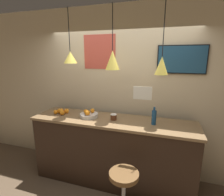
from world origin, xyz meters
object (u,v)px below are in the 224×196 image
object	(u,v)px
fruit_bowl	(89,114)
juice_bottle	(154,117)
bar_stool	(124,189)
mounted_tv	(182,59)
spread_jar	(114,117)

from	to	relation	value
fruit_bowl	juice_bottle	xyz separation A→B (m)	(1.04, 0.01, 0.07)
bar_stool	mounted_tv	world-z (taller)	mounted_tv
juice_bottle	mounted_tv	size ratio (longest dim) A/B	0.37
fruit_bowl	mounted_tv	world-z (taller)	mounted_tv
spread_jar	fruit_bowl	bearing A→B (deg)	-179.18
spread_jar	bar_stool	bearing A→B (deg)	-62.79
fruit_bowl	juice_bottle	bearing A→B (deg)	0.33
bar_stool	fruit_bowl	xyz separation A→B (m)	(-0.76, 0.65, 0.69)
fruit_bowl	spread_jar	world-z (taller)	fruit_bowl
fruit_bowl	spread_jar	bearing A→B (deg)	0.82
fruit_bowl	juice_bottle	distance (m)	1.04
spread_jar	juice_bottle	bearing A→B (deg)	0.00
spread_jar	mounted_tv	xyz separation A→B (m)	(0.95, 0.40, 0.88)
bar_stool	mounted_tv	size ratio (longest dim) A/B	0.96
juice_bottle	spread_jar	distance (m)	0.62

